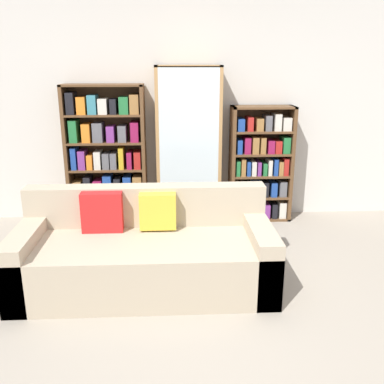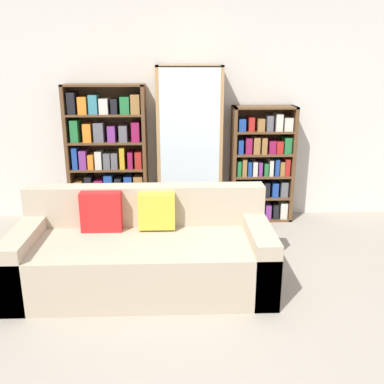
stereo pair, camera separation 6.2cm
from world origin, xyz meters
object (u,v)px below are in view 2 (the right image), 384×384
object	(u,v)px
bookshelf_left	(108,158)
bookshelf_right	(262,166)
display_cabinet	(189,147)
wine_bottle	(250,232)
couch	(144,253)

from	to	relation	value
bookshelf_left	bookshelf_right	size ratio (longest dim) A/B	1.18
display_cabinet	wine_bottle	distance (m)	1.28
couch	bookshelf_left	size ratio (longest dim) A/B	1.32
display_cabinet	bookshelf_right	xyz separation A→B (m)	(0.90, 0.02, -0.24)
bookshelf_left	couch	bearing A→B (deg)	-71.83
display_cabinet	bookshelf_right	world-z (taller)	display_cabinet
bookshelf_left	bookshelf_right	xyz separation A→B (m)	(1.88, 0.00, -0.12)
couch	display_cabinet	xyz separation A→B (m)	(0.45, 1.61, 0.63)
bookshelf_left	bookshelf_right	bearing A→B (deg)	0.01
couch	bookshelf_right	world-z (taller)	bookshelf_right
display_cabinet	wine_bottle	size ratio (longest dim) A/B	5.11
display_cabinet	bookshelf_right	size ratio (longest dim) A/B	1.33
bookshelf_right	wine_bottle	bearing A→B (deg)	-108.34
couch	bookshelf_right	size ratio (longest dim) A/B	1.56
couch	bookshelf_left	distance (m)	1.78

